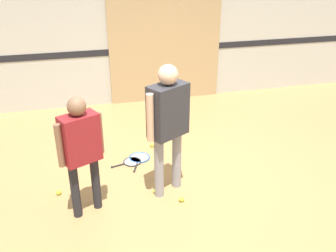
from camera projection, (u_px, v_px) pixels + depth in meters
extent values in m
plane|color=#A87F4C|center=(182.00, 184.00, 4.90)|extent=(16.00, 16.00, 0.00)
cube|color=beige|center=(136.00, 20.00, 6.94)|extent=(16.00, 0.06, 3.20)
cube|color=black|center=(137.00, 51.00, 7.16)|extent=(16.00, 0.01, 0.12)
cube|color=tan|center=(166.00, 42.00, 7.20)|extent=(2.20, 0.05, 2.34)
cylinder|color=gray|center=(159.00, 168.00, 4.52)|extent=(0.12, 0.12, 0.79)
cylinder|color=gray|center=(177.00, 159.00, 4.71)|extent=(0.12, 0.12, 0.79)
cube|color=#2D2D33|center=(168.00, 111.00, 4.31)|extent=(0.53, 0.45, 0.63)
sphere|color=#DBAD89|center=(168.00, 75.00, 4.13)|extent=(0.23, 0.23, 0.23)
cylinder|color=#DBAD89|center=(150.00, 118.00, 4.14)|extent=(0.08, 0.08, 0.56)
cylinder|color=#DBAD89|center=(185.00, 105.00, 4.48)|extent=(0.08, 0.08, 0.56)
cylinder|color=#232328|center=(75.00, 191.00, 4.19)|extent=(0.10, 0.10, 0.69)
cylinder|color=#232328|center=(96.00, 182.00, 4.33)|extent=(0.10, 0.10, 0.69)
cube|color=maroon|center=(80.00, 139.00, 4.00)|extent=(0.46, 0.37, 0.54)
sphere|color=brown|center=(77.00, 106.00, 3.84)|extent=(0.20, 0.20, 0.20)
cylinder|color=brown|center=(60.00, 146.00, 3.86)|extent=(0.07, 0.07, 0.49)
cylinder|color=brown|center=(100.00, 133.00, 4.13)|extent=(0.07, 0.07, 0.49)
torus|color=blue|center=(139.00, 157.00, 5.51)|extent=(0.40, 0.40, 0.02)
cylinder|color=silver|center=(139.00, 157.00, 5.51)|extent=(0.27, 0.27, 0.01)
cylinder|color=black|center=(136.00, 167.00, 5.27)|extent=(0.11, 0.23, 0.02)
sphere|color=black|center=(134.00, 171.00, 5.17)|extent=(0.03, 0.03, 0.03)
torus|color=#28282D|center=(132.00, 162.00, 5.40)|extent=(0.32, 0.32, 0.02)
cylinder|color=silver|center=(132.00, 162.00, 5.40)|extent=(0.22, 0.22, 0.01)
cylinder|color=black|center=(118.00, 165.00, 5.31)|extent=(0.19, 0.07, 0.02)
sphere|color=black|center=(112.00, 167.00, 5.27)|extent=(0.03, 0.03, 0.03)
sphere|color=#CCE038|center=(182.00, 199.00, 4.56)|extent=(0.07, 0.07, 0.07)
sphere|color=#CCE038|center=(152.00, 145.00, 5.81)|extent=(0.07, 0.07, 0.07)
sphere|color=#CCE038|center=(156.00, 191.00, 4.71)|extent=(0.07, 0.07, 0.07)
sphere|color=#CCE038|center=(59.00, 192.00, 4.68)|extent=(0.07, 0.07, 0.07)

